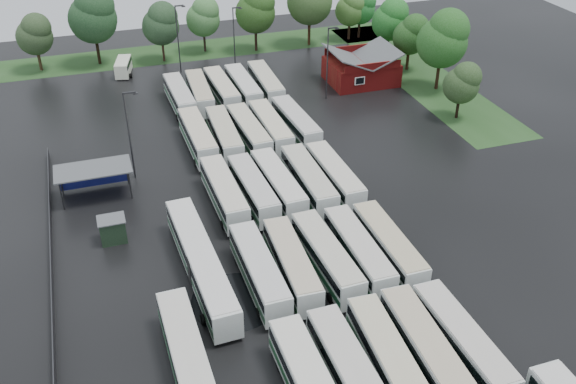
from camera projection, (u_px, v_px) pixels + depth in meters
name	position (u px, v px, depth m)	size (l,w,h in m)	color
ground	(308.00, 285.00, 58.65)	(160.00, 160.00, 0.00)	black
brick_building	(361.00, 70.00, 98.41)	(10.07, 8.60, 5.39)	maroon
wash_shed	(93.00, 171.00, 70.19)	(8.20, 4.20, 3.58)	#2D2D30
utility_hut	(113.00, 229.00, 63.77)	(2.70, 2.20, 2.62)	black
grass_strip_north	(193.00, 51.00, 111.26)	(80.00, 10.00, 0.01)	#22441B
grass_strip_east	(418.00, 74.00, 102.08)	(10.00, 50.00, 0.01)	#22441B
west_fence	(52.00, 275.00, 58.86)	(0.10, 50.00, 1.20)	#2D2D30
bus_r1c1	(351.00, 375.00, 47.17)	(2.70, 12.29, 3.42)	silver
bus_r1c2	(389.00, 360.00, 48.47)	(3.15, 12.08, 3.33)	silver
bus_r1c3	(426.00, 351.00, 49.23)	(3.06, 12.35, 3.41)	silver
bus_r1c4	(462.00, 342.00, 50.15)	(2.72, 11.85, 3.29)	silver
bus_r2c0	(259.00, 271.00, 57.50)	(2.61, 11.91, 3.31)	silver
bus_r2c1	(292.00, 264.00, 58.34)	(2.92, 11.74, 3.24)	silver
bus_r2c2	(327.00, 257.00, 59.17)	(2.99, 12.01, 3.32)	silver
bus_r2c3	(358.00, 251.00, 59.97)	(2.53, 11.81, 3.29)	silver
bus_r2c4	(388.00, 246.00, 60.67)	(2.52, 11.78, 3.28)	silver
bus_r3c0	(224.00, 193.00, 68.61)	(2.77, 12.08, 3.35)	silver
bus_r3c1	(253.00, 189.00, 69.31)	(2.90, 11.74, 3.24)	silver
bus_r3c2	(278.00, 184.00, 70.12)	(3.01, 12.06, 3.33)	silver
bus_r3c3	(309.00, 181.00, 70.69)	(2.66, 12.25, 3.41)	silver
bus_r3c4	(334.00, 176.00, 71.61)	(2.73, 11.94, 3.31)	silver
bus_r4c0	(198.00, 137.00, 79.56)	(2.76, 12.19, 3.38)	silver
bus_r4c1	(224.00, 135.00, 80.05)	(2.92, 12.06, 3.34)	silver
bus_r4c2	(249.00, 132.00, 80.83)	(2.95, 11.97, 3.31)	silver
bus_r4c3	(271.00, 128.00, 81.76)	(2.63, 12.02, 3.34)	silver
bus_r4c4	(296.00, 123.00, 82.97)	(3.10, 12.04, 3.32)	silver
bus_r5c0	(180.00, 97.00, 90.14)	(2.76, 11.84, 3.28)	silver
bus_r5c1	(200.00, 93.00, 91.21)	(3.05, 11.87, 3.27)	silver
bus_r5c2	(222.00, 90.00, 92.18)	(2.83, 11.93, 3.30)	silver
bus_r5c3	(243.00, 87.00, 92.90)	(2.71, 12.07, 3.35)	silver
bus_r5c4	(266.00, 84.00, 93.93)	(2.94, 12.24, 3.39)	silver
artic_bus_west_b	(201.00, 263.00, 58.43)	(3.34, 18.29, 3.38)	silver
artic_bus_west_c	(194.00, 380.00, 46.90)	(2.74, 17.70, 3.28)	silver
minibus	(123.00, 66.00, 101.31)	(3.22, 5.78, 2.39)	white
tree_north_0	(35.00, 34.00, 100.31)	(5.66, 5.65, 9.36)	#3D2B19
tree_north_1	(93.00, 15.00, 101.61)	(7.68, 7.68, 12.71)	black
tree_north_2	(161.00, 23.00, 103.58)	(6.03, 6.03, 9.98)	#382318
tree_north_3	(204.00, 16.00, 107.76)	(5.72, 5.72, 9.48)	black
tree_north_4	(256.00, 9.00, 107.47)	(6.74, 6.74, 11.16)	black
tree_north_6	(351.00, 8.00, 113.39)	(5.30, 5.30, 8.78)	black
tree_east_0	(463.00, 83.00, 85.73)	(4.89, 4.88, 8.09)	black
tree_east_1	(444.00, 38.00, 92.91)	(7.41, 7.41, 12.27)	black
tree_east_2	(412.00, 34.00, 100.74)	(5.52, 5.48, 9.08)	black
tree_east_3	(391.00, 19.00, 105.49)	(6.02, 6.02, 9.98)	black
tree_east_4	(362.00, 6.00, 114.07)	(5.42, 5.42, 8.98)	black
lamp_post_ne	(328.00, 58.00, 90.78)	(1.63, 0.32, 10.61)	#2D2D30
lamp_post_nw	(130.00, 130.00, 71.68)	(1.64, 0.32, 10.67)	#2D2D30
lamp_post_back_w	(178.00, 34.00, 99.60)	(1.65, 0.32, 10.69)	#2D2D30
lamp_post_back_e	(235.00, 33.00, 101.36)	(1.52, 0.30, 9.87)	#2D2D30
puddle_2	(235.00, 301.00, 56.78)	(7.84, 7.84, 0.01)	black
puddle_3	(381.00, 289.00, 58.19)	(3.89, 3.89, 0.01)	black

